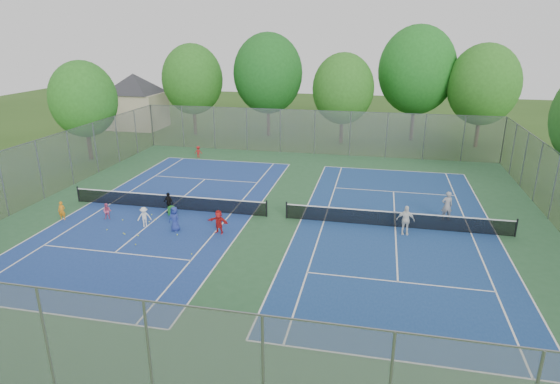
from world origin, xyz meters
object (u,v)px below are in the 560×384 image
at_px(ball_crate, 173,217).
at_px(ball_hopper, 171,211).
at_px(net_right, 396,220).
at_px(instructor, 447,206).
at_px(net_left, 168,202).

height_order(ball_crate, ball_hopper, ball_hopper).
height_order(net_right, ball_hopper, net_right).
xyz_separation_m(net_right, ball_crate, (-13.03, -1.55, -0.32)).
height_order(net_right, instructor, instructor).
distance_m(ball_hopper, instructor, 16.55).
bearing_deg(net_left, ball_crate, -58.00).
bearing_deg(net_right, ball_hopper, -175.65).
bearing_deg(net_left, net_right, 0.00).
bearing_deg(ball_crate, ball_hopper, 120.93).
distance_m(net_right, ball_crate, 13.13).
relative_size(net_left, ball_hopper, 21.99).
bearing_deg(instructor, ball_crate, -0.74).
relative_size(ball_crate, instructor, 0.18).
height_order(net_right, ball_crate, net_right).
bearing_deg(ball_hopper, net_left, 122.55).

